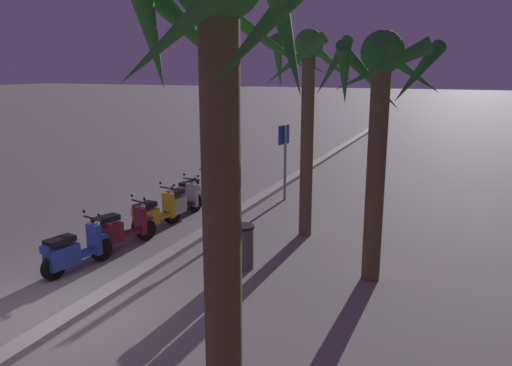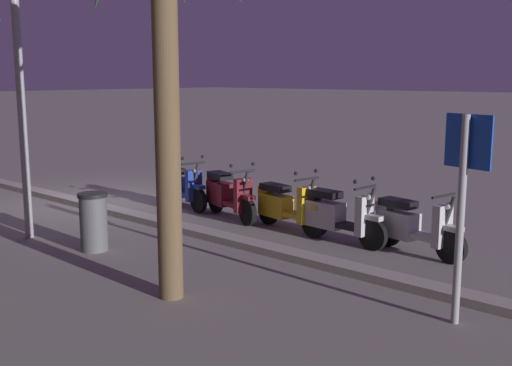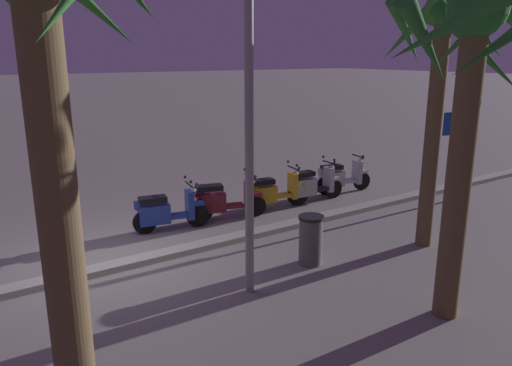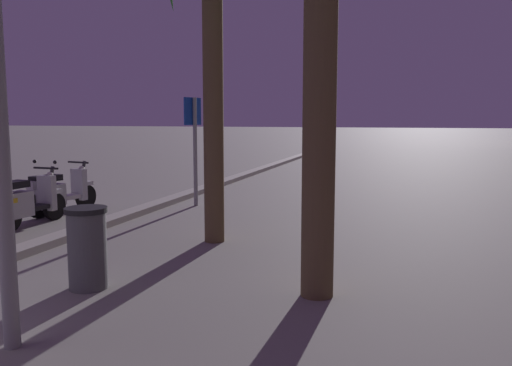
{
  "view_description": "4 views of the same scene",
  "coord_description": "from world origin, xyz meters",
  "px_view_note": "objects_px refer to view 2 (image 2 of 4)",
  "views": [
    {
      "loc": [
        5.86,
        6.3,
        4.16
      ],
      "look_at": [
        -5.37,
        1.61,
        1.34
      ],
      "focal_mm": 35.05,
      "sensor_mm": 36.0,
      "label": 1
    },
    {
      "loc": [
        -11.7,
        7.67,
        2.81
      ],
      "look_at": [
        -5.7,
        1.05,
        1.26
      ],
      "focal_mm": 43.32,
      "sensor_mm": 36.0,
      "label": 2
    },
    {
      "loc": [
        2.42,
        8.79,
        3.84
      ],
      "look_at": [
        -2.98,
        0.7,
        1.28
      ],
      "focal_mm": 34.31,
      "sensor_mm": 36.0,
      "label": 3
    },
    {
      "loc": [
        1.91,
        5.78,
        1.97
      ],
      "look_at": [
        -5.01,
        3.71,
        1.07
      ],
      "focal_mm": 36.99,
      "sensor_mm": 36.0,
      "label": 4
    }
  ],
  "objects_px": {
    "scooter_yellow_tail_end": "(285,206)",
    "litter_bin": "(94,221)",
    "scooter_silver_mid_centre": "(337,215)",
    "crossing_sign": "(463,195)",
    "scooter_blue_lead_nearest": "(180,187)",
    "scooter_maroon_second_in_line": "(227,194)",
    "scooter_silver_gap_after_mid": "(411,225)"
  },
  "relations": [
    {
      "from": "crossing_sign",
      "to": "scooter_silver_mid_centre",
      "type": "bearing_deg",
      "value": -33.14
    },
    {
      "from": "scooter_yellow_tail_end",
      "to": "scooter_blue_lead_nearest",
      "type": "relative_size",
      "value": 1.02
    },
    {
      "from": "scooter_silver_mid_centre",
      "to": "scooter_maroon_second_in_line",
      "type": "relative_size",
      "value": 0.98
    },
    {
      "from": "crossing_sign",
      "to": "litter_bin",
      "type": "distance_m",
      "value": 5.87
    },
    {
      "from": "scooter_silver_mid_centre",
      "to": "scooter_maroon_second_in_line",
      "type": "height_order",
      "value": "same"
    },
    {
      "from": "scooter_yellow_tail_end",
      "to": "scooter_blue_lead_nearest",
      "type": "distance_m",
      "value": 2.94
    },
    {
      "from": "scooter_maroon_second_in_line",
      "to": "scooter_blue_lead_nearest",
      "type": "xyz_separation_m",
      "value": [
        1.45,
        -0.02,
        -0.02
      ]
    },
    {
      "from": "scooter_silver_gap_after_mid",
      "to": "scooter_yellow_tail_end",
      "type": "height_order",
      "value": "scooter_yellow_tail_end"
    },
    {
      "from": "litter_bin",
      "to": "scooter_yellow_tail_end",
      "type": "bearing_deg",
      "value": -113.78
    },
    {
      "from": "scooter_silver_gap_after_mid",
      "to": "scooter_blue_lead_nearest",
      "type": "bearing_deg",
      "value": 1.74
    },
    {
      "from": "scooter_silver_mid_centre",
      "to": "scooter_yellow_tail_end",
      "type": "distance_m",
      "value": 1.22
    },
    {
      "from": "scooter_blue_lead_nearest",
      "to": "scooter_silver_mid_centre",
      "type": "bearing_deg",
      "value": 178.83
    },
    {
      "from": "scooter_silver_mid_centre",
      "to": "scooter_maroon_second_in_line",
      "type": "distance_m",
      "value": 2.7
    },
    {
      "from": "scooter_silver_mid_centre",
      "to": "crossing_sign",
      "type": "height_order",
      "value": "crossing_sign"
    },
    {
      "from": "scooter_blue_lead_nearest",
      "to": "litter_bin",
      "type": "distance_m",
      "value": 3.53
    },
    {
      "from": "crossing_sign",
      "to": "scooter_yellow_tail_end",
      "type": "bearing_deg",
      "value": -26.0
    },
    {
      "from": "scooter_blue_lead_nearest",
      "to": "crossing_sign",
      "type": "distance_m",
      "value": 7.58
    },
    {
      "from": "scooter_silver_gap_after_mid",
      "to": "scooter_silver_mid_centre",
      "type": "relative_size",
      "value": 1.0
    },
    {
      "from": "scooter_silver_mid_centre",
      "to": "scooter_blue_lead_nearest",
      "type": "height_order",
      "value": "same"
    },
    {
      "from": "scooter_yellow_tail_end",
      "to": "crossing_sign",
      "type": "height_order",
      "value": "crossing_sign"
    },
    {
      "from": "scooter_maroon_second_in_line",
      "to": "scooter_silver_gap_after_mid",
      "type": "bearing_deg",
      "value": -177.27
    },
    {
      "from": "scooter_silver_mid_centre",
      "to": "scooter_yellow_tail_end",
      "type": "xyz_separation_m",
      "value": [
        1.21,
        -0.09,
        -0.02
      ]
    },
    {
      "from": "scooter_blue_lead_nearest",
      "to": "scooter_yellow_tail_end",
      "type": "bearing_deg",
      "value": -179.99
    },
    {
      "from": "scooter_silver_mid_centre",
      "to": "crossing_sign",
      "type": "relative_size",
      "value": 0.73
    },
    {
      "from": "scooter_silver_mid_centre",
      "to": "scooter_blue_lead_nearest",
      "type": "relative_size",
      "value": 1.02
    },
    {
      "from": "scooter_blue_lead_nearest",
      "to": "crossing_sign",
      "type": "relative_size",
      "value": 0.72
    },
    {
      "from": "scooter_silver_gap_after_mid",
      "to": "scooter_maroon_second_in_line",
      "type": "bearing_deg",
      "value": 2.73
    },
    {
      "from": "scooter_blue_lead_nearest",
      "to": "litter_bin",
      "type": "relative_size",
      "value": 1.81
    },
    {
      "from": "scooter_blue_lead_nearest",
      "to": "scooter_maroon_second_in_line",
      "type": "bearing_deg",
      "value": 179.06
    },
    {
      "from": "scooter_blue_lead_nearest",
      "to": "litter_bin",
      "type": "height_order",
      "value": "scooter_blue_lead_nearest"
    },
    {
      "from": "scooter_silver_gap_after_mid",
      "to": "scooter_yellow_tail_end",
      "type": "bearing_deg",
      "value": 3.79
    },
    {
      "from": "scooter_yellow_tail_end",
      "to": "litter_bin",
      "type": "height_order",
      "value": "scooter_yellow_tail_end"
    }
  ]
}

